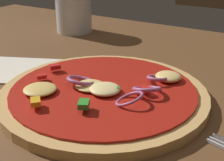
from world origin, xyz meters
TOP-DOWN VIEW (x-y plane):
  - dining_table at (0.00, 0.00)m, footprint 1.30×0.91m
  - pizza at (0.00, 0.02)m, footprint 0.28×0.28m
  - beer_glass at (-0.25, 0.28)m, footprint 0.08×0.08m
  - napkin at (-0.19, 0.02)m, footprint 0.19×0.17m

SIDE VIEW (x-z plane):
  - dining_table at x=0.00m, z-range 0.00..0.04m
  - napkin at x=-0.19m, z-range 0.04..0.04m
  - pizza at x=0.00m, z-range 0.03..0.06m
  - beer_glass at x=-0.25m, z-range 0.03..0.15m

